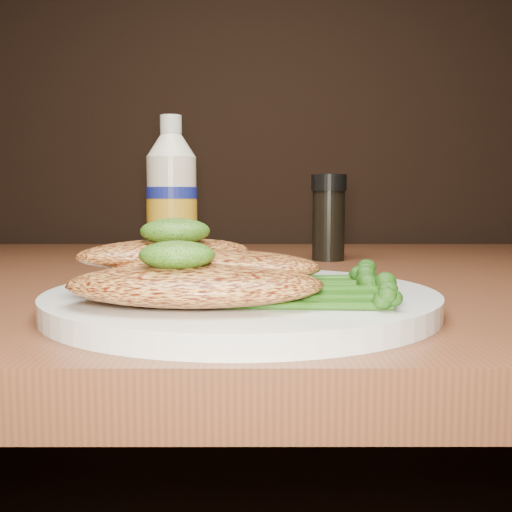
{
  "coord_description": "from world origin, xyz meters",
  "views": [
    {
      "loc": [
        -0.03,
        0.36,
        0.83
      ],
      "look_at": [
        -0.03,
        0.82,
        0.79
      ],
      "focal_mm": 42.18,
      "sensor_mm": 36.0,
      "label": 1
    }
  ],
  "objects": [
    {
      "name": "mayo_bottle",
      "position": [
        -0.14,
        1.18,
        0.85
      ],
      "size": [
        0.07,
        0.07,
        0.19
      ],
      "primitive_type": null,
      "rotation": [
        0.0,
        0.0,
        -0.07
      ],
      "color": "white",
      "rests_on": "dining_table"
    },
    {
      "name": "pesto_front",
      "position": [
        -0.08,
        0.74,
        0.8
      ],
      "size": [
        0.06,
        0.06,
        0.02
      ],
      "primitive_type": "ellipsoid",
      "rotation": [
        0.0,
        0.0,
        -0.31
      ],
      "color": "black",
      "rests_on": "chicken_front"
    },
    {
      "name": "chicken_back",
      "position": [
        -0.09,
        0.81,
        0.79
      ],
      "size": [
        0.15,
        0.13,
        0.02
      ],
      "primitive_type": "ellipsoid",
      "rotation": [
        0.0,
        0.0,
        0.59
      ],
      "color": "#C5833E",
      "rests_on": "plate"
    },
    {
      "name": "pesto_back",
      "position": [
        -0.09,
        0.8,
        0.81
      ],
      "size": [
        0.06,
        0.06,
        0.02
      ],
      "primitive_type": "ellipsoid",
      "rotation": [
        0.0,
        0.0,
        0.27
      ],
      "color": "black",
      "rests_on": "chicken_back"
    },
    {
      "name": "chicken_front",
      "position": [
        -0.07,
        0.74,
        0.78
      ],
      "size": [
        0.17,
        0.09,
        0.03
      ],
      "primitive_type": "ellipsoid",
      "rotation": [
        0.0,
        0.0,
        -0.03
      ],
      "color": "#C5833E",
      "rests_on": "plate"
    },
    {
      "name": "broccolini_bundle",
      "position": [
        0.0,
        0.77,
        0.78
      ],
      "size": [
        0.17,
        0.14,
        0.02
      ],
      "primitive_type": null,
      "rotation": [
        0.0,
        0.0,
        -0.2
      ],
      "color": "#204E11",
      "rests_on": "plate"
    },
    {
      "name": "plate",
      "position": [
        -0.04,
        0.8,
        0.76
      ],
      "size": [
        0.29,
        0.29,
        0.02
      ],
      "primitive_type": "cylinder",
      "color": "white",
      "rests_on": "dining_table"
    },
    {
      "name": "pepper_grinder",
      "position": [
        0.07,
        1.16,
        0.81
      ],
      "size": [
        0.05,
        0.05,
        0.11
      ],
      "primitive_type": null,
      "rotation": [
        0.0,
        0.0,
        0.09
      ],
      "color": "black",
      "rests_on": "dining_table"
    },
    {
      "name": "chicken_mid",
      "position": [
        -0.06,
        0.78,
        0.79
      ],
      "size": [
        0.16,
        0.1,
        0.02
      ],
      "primitive_type": "ellipsoid",
      "rotation": [
        0.0,
        0.0,
        -0.16
      ],
      "color": "#C5833E",
      "rests_on": "plate"
    }
  ]
}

